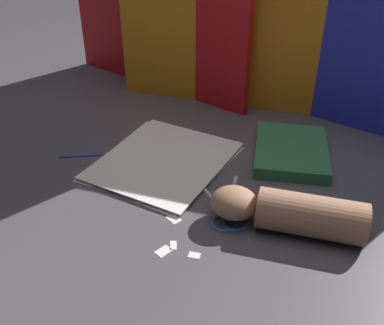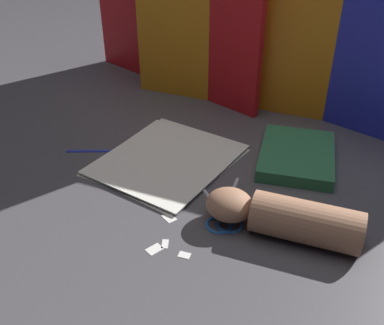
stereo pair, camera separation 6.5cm
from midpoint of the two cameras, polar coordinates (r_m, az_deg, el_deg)
The scene contains 11 objects.
ground_plane at distance 0.98m, azimuth 1.26°, elevation -2.03°, with size 6.00×6.00×0.00m, color #4C494F.
backdrop_panel_center at distance 1.22m, azimuth 13.43°, elevation 16.61°, with size 0.84×0.15×0.48m.
paper_stack at distance 1.04m, azimuth -1.44°, elevation 0.38°, with size 0.29×0.33×0.01m.
book_closed at distance 1.07m, azimuth 14.88°, elevation 0.82°, with size 0.22×0.26×0.03m.
scissors at distance 0.88m, azimuth 6.04°, elevation -6.40°, with size 0.17×0.19×0.01m.
hand_forearm at distance 0.84m, azimuth 13.92°, elevation -6.83°, with size 0.29×0.13×0.08m.
paper_scrap_near at distance 0.81m, azimuth -2.45°, elevation -11.00°, with size 0.03×0.03×0.00m.
paper_scrap_mid at distance 0.80m, azimuth 1.41°, elevation -11.72°, with size 0.02×0.02×0.00m.
paper_scrap_far at distance 0.82m, azimuth -1.14°, elevation -10.34°, with size 0.02×0.03×0.00m.
paper_scrap_side at distance 0.87m, azimuth -0.76°, elevation -7.07°, with size 0.03×0.03×0.00m.
pen at distance 1.09m, azimuth -10.31°, elevation 1.53°, with size 0.13×0.09×0.01m.
Camera 2 is at (0.43, -0.68, 0.56)m, focal length 42.00 mm.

